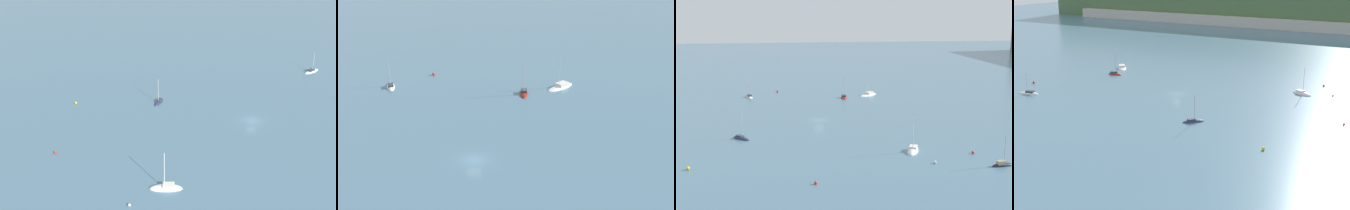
{
  "view_description": "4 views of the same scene",
  "coord_description": "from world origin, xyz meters",
  "views": [
    {
      "loc": [
        63.48,
        87.45,
        52.65
      ],
      "look_at": [
        17.3,
        -13.26,
        2.16
      ],
      "focal_mm": 50.0,
      "sensor_mm": 36.0,
      "label": 1
    },
    {
      "loc": [
        72.82,
        3.13,
        41.63
      ],
      "look_at": [
        -17.91,
        6.41,
        2.97
      ],
      "focal_mm": 50.0,
      "sensor_mm": 36.0,
      "label": 2
    },
    {
      "loc": [
        127.89,
        -9.87,
        31.04
      ],
      "look_at": [
        -7.25,
        8.06,
        2.6
      ],
      "focal_mm": 50.0,
      "sensor_mm": 36.0,
      "label": 3
    },
    {
      "loc": [
        68.3,
        -113.64,
        35.94
      ],
      "look_at": [
        11.99,
        -17.07,
        2.73
      ],
      "focal_mm": 50.0,
      "sensor_mm": 36.0,
      "label": 4
    }
  ],
  "objects": [
    {
      "name": "ground_plane",
      "position": [
        0.0,
        0.0,
        0.0
      ],
      "size": [
        600.0,
        600.0,
        0.0
      ],
      "primitive_type": "plane",
      "color": "slate"
    },
    {
      "name": "sailboat_0",
      "position": [
        -35.49,
        20.62,
        0.13
      ],
      "size": [
        7.85,
        8.4,
        8.91
      ],
      "rotation": [
        0.0,
        0.0,
        5.43
      ],
      "color": "silver",
      "rests_on": "ground_plane"
    },
    {
      "name": "sailboat_3",
      "position": [
        -37.51,
        -21.77,
        0.1
      ],
      "size": [
        6.81,
        3.45,
        6.98
      ],
      "rotation": [
        0.0,
        0.0,
        3.39
      ],
      "color": "white",
      "rests_on": "ground_plane"
    },
    {
      "name": "sailboat_4",
      "position": [
        -31.44,
        11.23,
        0.13
      ],
      "size": [
        5.75,
        2.19,
        8.47
      ],
      "rotation": [
        0.0,
        0.0,
        6.25
      ],
      "color": "maroon",
      "rests_on": "ground_plane"
    },
    {
      "name": "mooring_buoy_3",
      "position": [
        -45.95,
        -11.96,
        0.37
      ],
      "size": [
        0.75,
        0.75,
        0.75
      ],
      "color": "red",
      "rests_on": "ground_plane"
    }
  ]
}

